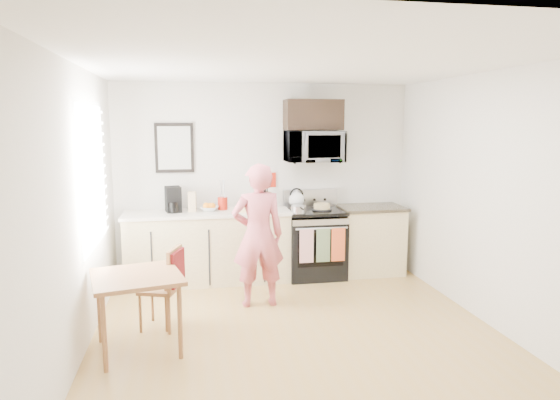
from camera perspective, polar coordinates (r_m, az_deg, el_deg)
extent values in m
plane|color=#A77F40|center=(4.99, 2.50, -15.79)|extent=(4.60, 4.60, 0.00)
cube|color=silver|center=(6.84, -1.75, 2.31)|extent=(4.00, 0.04, 2.60)
cube|color=silver|center=(2.48, 14.89, -9.86)|extent=(4.00, 0.04, 2.60)
cube|color=silver|center=(4.59, -22.52, -1.63)|extent=(0.04, 4.60, 2.60)
cube|color=silver|center=(5.41, 23.70, -0.19)|extent=(0.04, 4.60, 2.60)
cube|color=white|center=(4.56, 2.73, 15.37)|extent=(4.00, 4.60, 0.04)
cube|color=silver|center=(5.33, -20.71, 2.57)|extent=(0.02, 1.40, 1.50)
cube|color=white|center=(5.33, -20.61, 2.57)|extent=(0.01, 1.30, 1.40)
cube|color=tan|center=(6.63, -8.20, -5.47)|extent=(2.10, 0.60, 0.90)
cube|color=beige|center=(6.53, -8.29, -1.47)|extent=(2.14, 0.64, 0.04)
cube|color=tan|center=(7.06, 10.24, -4.62)|extent=(0.84, 0.60, 0.90)
cube|color=black|center=(6.97, 10.35, -0.86)|extent=(0.88, 0.64, 0.04)
cube|color=black|center=(6.82, 3.97, -5.54)|extent=(0.76, 0.65, 0.77)
cube|color=black|center=(6.51, 4.67, -5.67)|extent=(0.61, 0.02, 0.45)
cube|color=#B1B2B6|center=(6.44, 4.70, -2.82)|extent=(0.74, 0.02, 0.14)
cylinder|color=#B1B2B6|center=(6.40, 4.81, -3.26)|extent=(0.68, 0.02, 0.02)
cube|color=black|center=(6.71, 4.02, -1.29)|extent=(0.76, 0.65, 0.04)
cube|color=#B1B2B6|center=(6.95, 3.46, 0.24)|extent=(0.76, 0.08, 0.24)
cube|color=silver|center=(6.40, 3.06, -5.27)|extent=(0.18, 0.02, 0.44)
cube|color=#536946|center=(6.45, 4.96, -5.17)|extent=(0.18, 0.02, 0.44)
cube|color=#CC411E|center=(6.50, 6.67, -5.08)|extent=(0.18, 0.02, 0.44)
imported|color=#B1B2B6|center=(6.71, 3.87, 6.11)|extent=(0.76, 0.51, 0.42)
cube|color=black|center=(6.75, 3.81, 9.69)|extent=(0.76, 0.35, 0.40)
cube|color=black|center=(6.71, -11.98, 5.85)|extent=(0.50, 0.03, 0.65)
cube|color=beige|center=(6.69, -11.99, 5.84)|extent=(0.42, 0.01, 0.56)
cube|color=#AC1E0E|center=(6.83, -1.32, 2.31)|extent=(0.20, 0.02, 0.20)
imported|color=#B63240|center=(5.65, -2.53, -4.07)|extent=(0.61, 0.41, 1.64)
cube|color=brown|center=(4.74, -16.09, -8.44)|extent=(0.77, 0.77, 0.04)
cylinder|color=brown|center=(4.54, -19.45, -14.22)|extent=(0.04, 0.04, 0.68)
cylinder|color=brown|center=(4.61, -11.37, -13.51)|extent=(0.04, 0.04, 0.68)
cylinder|color=brown|center=(5.13, -19.95, -11.53)|extent=(0.04, 0.04, 0.68)
cylinder|color=brown|center=(5.19, -12.84, -10.95)|extent=(0.04, 0.04, 0.68)
cube|color=brown|center=(5.28, -13.59, -9.87)|extent=(0.45, 0.45, 0.04)
cube|color=brown|center=(5.15, -11.93, -7.69)|extent=(0.15, 0.35, 0.43)
cube|color=#590F11|center=(5.14, -11.70, -7.62)|extent=(0.15, 0.32, 0.35)
cylinder|color=brown|center=(5.28, -15.68, -12.42)|extent=(0.03, 0.03, 0.39)
cylinder|color=brown|center=(5.17, -12.55, -12.77)|extent=(0.03, 0.03, 0.39)
cylinder|color=brown|center=(5.54, -14.39, -11.34)|extent=(0.03, 0.03, 0.39)
cylinder|color=brown|center=(5.43, -11.39, -11.64)|extent=(0.03, 0.03, 0.39)
cube|color=brown|center=(6.68, -1.69, -0.01)|extent=(0.15, 0.17, 0.22)
cylinder|color=#AC1E0E|center=(6.63, -6.57, -0.39)|extent=(0.13, 0.13, 0.16)
imported|color=white|center=(6.55, -8.08, -0.99)|extent=(0.29, 0.29, 0.06)
cube|color=tan|center=(6.53, -10.01, -0.18)|extent=(0.11, 0.11, 0.26)
cube|color=black|center=(6.54, -12.11, 0.08)|extent=(0.22, 0.26, 0.33)
cylinder|color=black|center=(6.46, -12.11, -0.77)|extent=(0.12, 0.12, 0.12)
cube|color=tan|center=(6.44, -3.32, -0.83)|extent=(0.35, 0.23, 0.12)
cylinder|color=black|center=(6.68, 4.80, -1.08)|extent=(0.26, 0.26, 0.01)
cylinder|color=tan|center=(6.67, 4.81, -0.70)|extent=(0.21, 0.21, 0.07)
sphere|color=white|center=(6.83, 1.91, 0.04)|extent=(0.21, 0.21, 0.21)
cone|color=white|center=(6.81, 1.91, 0.97)|extent=(0.07, 0.07, 0.07)
torus|color=black|center=(6.82, 1.91, 0.60)|extent=(0.19, 0.02, 0.19)
cylinder|color=#B1B2B6|center=(6.43, 2.11, -1.07)|extent=(0.19, 0.19, 0.10)
cylinder|color=black|center=(6.28, 2.45, -0.95)|extent=(0.03, 0.17, 0.02)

